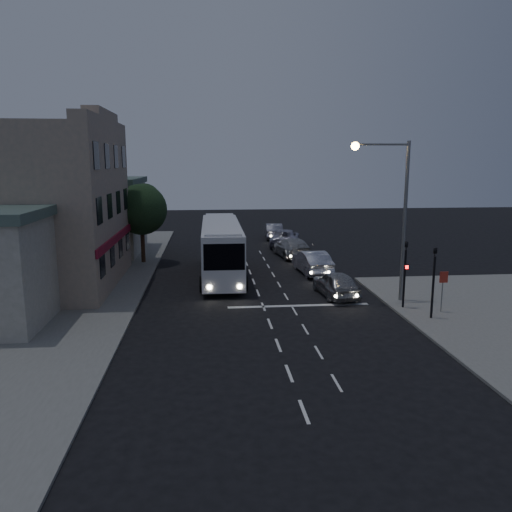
{
  "coord_description": "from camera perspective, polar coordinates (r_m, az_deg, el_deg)",
  "views": [
    {
      "loc": [
        -2.98,
        -24.75,
        7.98
      ],
      "look_at": [
        -0.06,
        5.69,
        2.2
      ],
      "focal_mm": 35.0,
      "sensor_mm": 36.0,
      "label": 1
    }
  ],
  "objects": [
    {
      "name": "low_building_north",
      "position": [
        46.19,
        -18.68,
        4.44
      ],
      "size": [
        9.4,
        9.4,
        6.5
      ],
      "color": "gray",
      "rests_on": "sidewalk_far"
    },
    {
      "name": "traffic_signal_side",
      "position": [
        26.7,
        19.67,
        -1.95
      ],
      "size": [
        0.18,
        0.15,
        4.1
      ],
      "color": "black",
      "rests_on": "sidewalk_near"
    },
    {
      "name": "car_sedan_b",
      "position": [
        42.41,
        4.13,
        0.96
      ],
      "size": [
        3.03,
        5.92,
        1.64
      ],
      "primitive_type": "imported",
      "rotation": [
        0.0,
        0.0,
        3.27
      ],
      "color": "#A1A1A1",
      "rests_on": "ground"
    },
    {
      "name": "traffic_signal_main",
      "position": [
        28.18,
        16.69,
        -1.13
      ],
      "size": [
        0.25,
        0.35,
        4.1
      ],
      "color": "black",
      "rests_on": "sidewalk_near"
    },
    {
      "name": "car_sedan_c",
      "position": [
        48.07,
        3.32,
        2.11
      ],
      "size": [
        3.71,
        6.23,
        1.62
      ],
      "primitive_type": "imported",
      "rotation": [
        0.0,
        0.0,
        2.96
      ],
      "color": "#9897AD",
      "rests_on": "ground"
    },
    {
      "name": "street_tree",
      "position": [
        40.26,
        -12.98,
        5.47
      ],
      "size": [
        4.0,
        4.0,
        6.2
      ],
      "color": "black",
      "rests_on": "sidewalk_far"
    },
    {
      "name": "road_markings",
      "position": [
        29.48,
        3.06,
        -5.01
      ],
      "size": [
        8.0,
        30.55,
        0.01
      ],
      "color": "silver",
      "rests_on": "ground"
    },
    {
      "name": "car_suv",
      "position": [
        30.4,
        9.11,
        -3.15
      ],
      "size": [
        2.22,
        4.69,
        1.55
      ],
      "primitive_type": "imported",
      "rotation": [
        0.0,
        0.0,
        3.23
      ],
      "color": "#99999C",
      "rests_on": "ground"
    },
    {
      "name": "car_extra",
      "position": [
        52.75,
        2.02,
        2.88
      ],
      "size": [
        1.97,
        4.95,
        1.6
      ],
      "primitive_type": "imported",
      "rotation": [
        0.0,
        0.0,
        3.08
      ],
      "color": "gray",
      "rests_on": "ground"
    },
    {
      "name": "regulatory_sign",
      "position": [
        28.15,
        20.59,
        -3.1
      ],
      "size": [
        0.45,
        0.12,
        2.2
      ],
      "color": "slate",
      "rests_on": "sidewalk_near"
    },
    {
      "name": "ground",
      "position": [
        26.17,
        1.33,
        -7.05
      ],
      "size": [
        120.0,
        120.0,
        0.0
      ],
      "primitive_type": "plane",
      "color": "black"
    },
    {
      "name": "sidewalk_far",
      "position": [
        35.15,
        -21.92,
        -3.11
      ],
      "size": [
        12.0,
        50.0,
        0.12
      ],
      "primitive_type": "cube",
      "color": "slate",
      "rests_on": "ground"
    },
    {
      "name": "car_sedan_a",
      "position": [
        36.37,
        6.41,
        -0.69
      ],
      "size": [
        2.21,
        5.22,
        1.68
      ],
      "primitive_type": "imported",
      "rotation": [
        0.0,
        0.0,
        3.23
      ],
      "color": "silver",
      "rests_on": "ground"
    },
    {
      "name": "main_building",
      "position": [
        34.65,
        -24.03,
        5.11
      ],
      "size": [
        10.12,
        12.0,
        11.0
      ],
      "color": "gray",
      "rests_on": "sidewalk_far"
    },
    {
      "name": "tour_bus",
      "position": [
        35.16,
        -3.98,
        1.02
      ],
      "size": [
        2.98,
        12.58,
        3.85
      ],
      "rotation": [
        0.0,
        0.0,
        -0.0
      ],
      "color": "silver",
      "rests_on": "ground"
    },
    {
      "name": "streetlight",
      "position": [
        28.94,
        15.52,
        5.86
      ],
      "size": [
        3.32,
        0.44,
        9.0
      ],
      "color": "slate",
      "rests_on": "sidewalk_near"
    }
  ]
}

